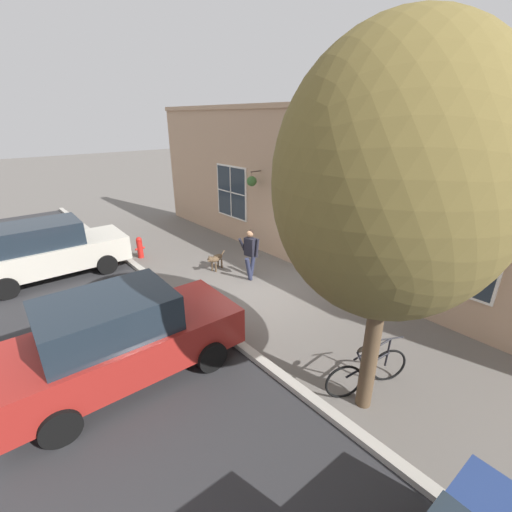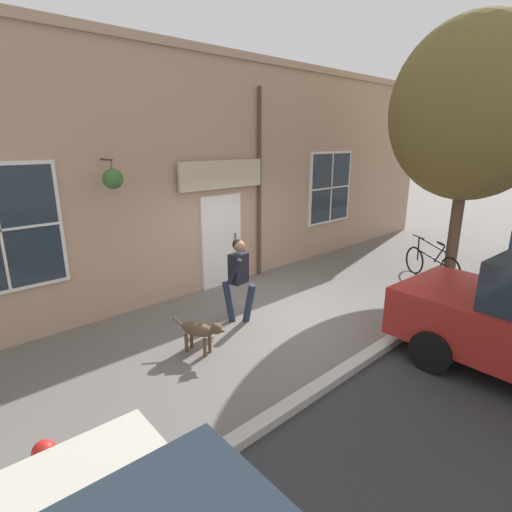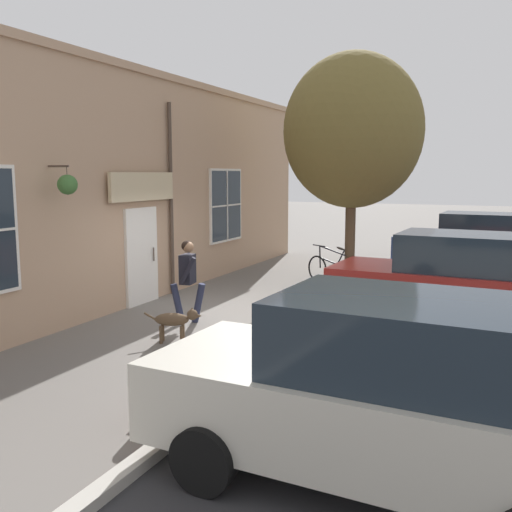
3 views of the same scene
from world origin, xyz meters
The scene contains 7 objects.
ground_plane centered at (0.00, 0.00, 0.00)m, with size 90.00×90.00×0.00m, color #66605B.
storefront_facade centered at (-2.34, 0.00, 2.54)m, with size 0.95×18.00×5.08m.
pedestrian_walking centered at (-0.40, -0.87, 0.93)m, with size 0.63×0.55×1.58m.
dog_on_leash centered at (0.08, -2.07, 0.39)m, with size 0.94×0.45×0.60m.
street_tree_by_curb centered at (1.38, 4.25, 3.82)m, with size 3.51×3.16×5.82m.
leaning_bicycle centered at (0.98, 4.10, 0.38)m, with size 1.64×0.67×1.01m.
fire_hydrant centered at (1.50, -4.71, 0.40)m, with size 0.34×0.20×0.77m.
Camera 2 is at (4.83, -5.31, 3.26)m, focal length 28.00 mm.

